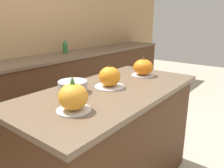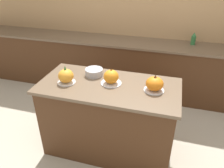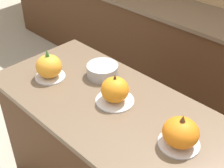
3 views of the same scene
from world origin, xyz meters
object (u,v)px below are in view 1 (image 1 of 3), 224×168
pumpkin_cake_center (110,77)px  pumpkin_cake_left (73,98)px  pumpkin_cake_right (143,68)px  mixing_bowl (73,86)px  bottle_tall (65,47)px

pumpkin_cake_center → pumpkin_cake_left: bearing=-166.0°
pumpkin_cake_center → pumpkin_cake_right: (0.47, -0.02, -0.00)m
pumpkin_cake_left → mixing_bowl: size_ratio=0.99×
pumpkin_cake_right → bottle_tall: size_ratio=1.09×
pumpkin_cake_right → mixing_bowl: pumpkin_cake_right is taller
pumpkin_cake_center → mixing_bowl: (-0.25, 0.14, -0.04)m
mixing_bowl → pumpkin_cake_right: bearing=-12.5°
pumpkin_cake_center → bottle_tall: 1.78m
bottle_tall → mixing_bowl: bearing=-129.2°
pumpkin_cake_left → mixing_bowl: 0.34m
pumpkin_cake_center → mixing_bowl: 0.28m
pumpkin_cake_right → bottle_tall: bearing=74.7°
pumpkin_cake_center → pumpkin_cake_right: pumpkin_cake_center is taller
pumpkin_cake_right → mixing_bowl: size_ratio=1.02×
pumpkin_cake_center → bottle_tall: bottle_tall is taller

